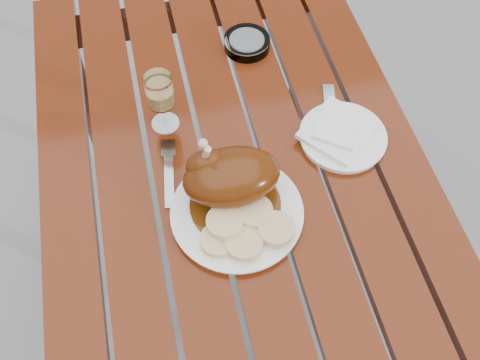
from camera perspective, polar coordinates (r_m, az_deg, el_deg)
name	(u,v)px	position (r m, az deg, el deg)	size (l,w,h in m)	color
ground	(235,287)	(1.80, -0.58, -11.34)	(60.00, 60.00, 0.00)	slate
table	(233,235)	(1.45, -0.71, -5.93)	(0.80, 1.20, 0.75)	#64210B
dinner_plate	(237,213)	(1.05, -0.33, -3.54)	(0.26, 0.26, 0.02)	white
roast_duck	(228,176)	(1.02, -1.26, 0.39)	(0.19, 0.19, 0.14)	#4F2609
bread_dumplings	(244,229)	(1.00, 0.40, -5.25)	(0.18, 0.13, 0.03)	#DDC787
wine_glass	(162,102)	(1.14, -8.36, 8.22)	(0.06, 0.06, 0.14)	tan
side_plate	(343,137)	(1.17, 10.90, 4.52)	(0.19, 0.19, 0.02)	white
napkin	(338,130)	(1.16, 10.39, 5.23)	(0.14, 0.13, 0.01)	white
ashtray	(247,43)	(1.34, 0.73, 14.40)	(0.11, 0.11, 0.03)	#B2B7BC
fork	(169,176)	(1.11, -7.59, 0.47)	(0.02, 0.16, 0.01)	gray
knife	(332,129)	(1.19, 9.82, 5.38)	(0.02, 0.19, 0.01)	gray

